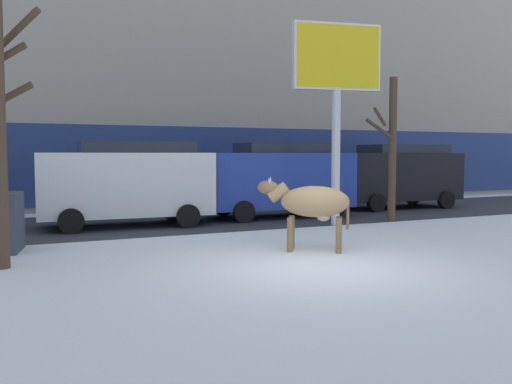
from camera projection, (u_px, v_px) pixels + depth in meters
ground_plane at (316, 267)px, 9.62m from camera, size 120.00×120.00×0.00m
road_strip at (188, 220)px, 16.36m from camera, size 60.00×5.60×0.01m
building_facade at (134, 43)px, 22.28m from camera, size 44.00×6.10×13.00m
cow_tan at (311, 203)px, 11.19m from camera, size 1.80×1.41×1.54m
billboard at (337, 69)px, 15.05m from camera, size 2.51×0.66×5.56m
car_white_van at (127, 181)px, 15.01m from camera, size 4.69×2.29×2.32m
car_blue_van at (278, 178)px, 17.20m from camera, size 4.69×2.29×2.32m
car_black_van at (397, 174)px, 20.14m from camera, size 4.69×2.29×2.32m
pedestrian_near_billboard at (389, 181)px, 22.63m from camera, size 0.36×0.24×1.73m
pedestrian_by_cars at (387, 181)px, 22.60m from camera, size 0.36×0.24×1.73m
bare_tree_left_lot at (391, 147)px, 16.05m from camera, size 0.77×1.18×4.22m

